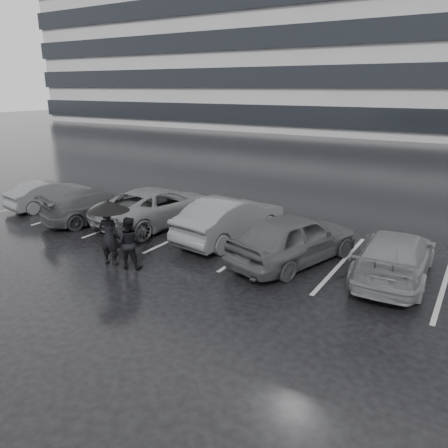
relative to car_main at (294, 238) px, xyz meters
name	(u,v)px	position (x,y,z in m)	size (l,w,h in m)	color
ground	(200,268)	(-2.14, -1.81, -0.76)	(160.00, 160.00, 0.00)	black
office_building	(266,14)	(-24.14, 46.19, 13.58)	(61.00, 26.00, 29.00)	#97979A
car_main	(294,238)	(0.00, 0.00, 0.00)	(1.80, 4.47, 1.52)	black
car_west_a	(231,219)	(-2.66, 0.79, -0.02)	(1.57, 4.50, 1.48)	#303033
car_west_b	(158,206)	(-5.92, 0.87, -0.05)	(2.37, 5.13, 1.43)	#454547
car_west_c	(97,205)	(-8.24, 0.00, -0.15)	(1.73, 4.25, 1.23)	black
car_west_d	(50,194)	(-11.46, 0.31, -0.17)	(1.26, 3.61, 1.19)	#303033
car_east	(395,255)	(2.79, 0.43, -0.11)	(1.82, 4.48, 1.30)	#454547
pedestrian_left	(109,237)	(-4.54, -2.98, 0.11)	(0.63, 0.42, 1.74)	black
pedestrian_right	(129,243)	(-3.89, -2.87, 0.01)	(0.75, 0.58, 1.54)	black
umbrella	(108,206)	(-4.43, -3.02, 1.06)	(1.18, 1.18, 2.00)	black
stall_stripes	(222,239)	(-2.94, 0.69, -0.76)	(19.72, 5.00, 0.00)	#959597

